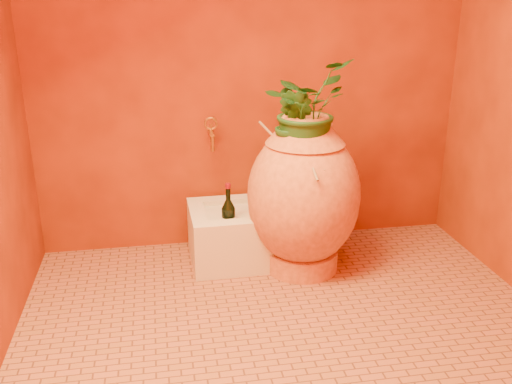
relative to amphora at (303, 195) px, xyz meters
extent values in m
plane|color=brown|center=(-0.21, -0.55, -0.44)|extent=(2.50, 2.50, 0.00)
cube|color=#611C05|center=(-0.21, 0.45, 0.81)|extent=(2.50, 0.02, 2.50)
cylinder|color=#D6783C|center=(0.00, 0.00, -0.38)|extent=(0.50, 0.50, 0.11)
ellipsoid|color=#D6783C|center=(0.00, 0.00, -0.01)|extent=(0.76, 0.76, 0.76)
cone|color=#D6783C|center=(0.00, 0.00, 0.35)|extent=(0.52, 0.52, 0.11)
torus|color=#D6783C|center=(0.00, 0.00, 0.42)|extent=(0.32, 0.32, 0.05)
cylinder|color=olive|center=(-0.08, -0.05, 0.24)|extent=(0.30, 0.35, 0.30)
cylinder|color=olive|center=(-0.02, -0.12, 0.27)|extent=(0.02, 0.40, 0.18)
cylinder|color=olive|center=(0.10, -0.08, 0.29)|extent=(0.14, 0.33, 0.17)
cube|color=beige|center=(-0.27, 0.18, -0.29)|extent=(0.69, 0.47, 0.28)
cube|color=beige|center=(-0.27, 0.36, -0.14)|extent=(0.68, 0.10, 0.03)
cube|color=beige|center=(-0.27, -0.01, -0.14)|extent=(0.68, 0.10, 0.03)
cube|color=beige|center=(-0.56, 0.18, -0.14)|extent=(0.09, 0.29, 0.03)
cube|color=beige|center=(0.03, 0.18, -0.14)|extent=(0.09, 0.29, 0.03)
cylinder|color=black|center=(-0.40, 0.08, -0.17)|extent=(0.07, 0.07, 0.18)
cone|color=black|center=(-0.40, 0.08, -0.06)|extent=(0.07, 0.07, 0.05)
cylinder|color=black|center=(-0.40, 0.08, 0.00)|extent=(0.03, 0.03, 0.07)
cylinder|color=maroon|center=(-0.40, 0.08, 0.05)|extent=(0.03, 0.03, 0.02)
cylinder|color=silver|center=(-0.40, 0.08, -0.17)|extent=(0.08, 0.08, 0.08)
cylinder|color=black|center=(-0.15, 0.21, -0.17)|extent=(0.08, 0.08, 0.18)
cone|color=black|center=(-0.15, 0.21, -0.05)|extent=(0.08, 0.08, 0.05)
cylinder|color=black|center=(-0.15, 0.21, 0.01)|extent=(0.03, 0.03, 0.07)
cylinder|color=maroon|center=(-0.15, 0.21, 0.05)|extent=(0.03, 0.03, 0.03)
cylinder|color=silver|center=(-0.15, 0.21, -0.17)|extent=(0.08, 0.08, 0.08)
cylinder|color=black|center=(-0.11, 0.12, -0.18)|extent=(0.07, 0.07, 0.17)
cone|color=black|center=(-0.11, 0.12, -0.07)|extent=(0.07, 0.07, 0.05)
cylinder|color=black|center=(-0.11, 0.12, -0.01)|extent=(0.02, 0.02, 0.07)
cylinder|color=maroon|center=(-0.11, 0.12, 0.03)|extent=(0.03, 0.03, 0.02)
cylinder|color=silver|center=(-0.11, 0.12, -0.18)|extent=(0.07, 0.07, 0.08)
cylinder|color=#A77C26|center=(-0.46, 0.37, 0.27)|extent=(0.03, 0.15, 0.03)
cylinder|color=#A77C26|center=(-0.46, 0.29, 0.23)|extent=(0.02, 0.02, 0.09)
torus|color=#A77C26|center=(-0.46, 0.37, 0.33)|extent=(0.08, 0.01, 0.08)
cylinder|color=#A77C26|center=(-0.46, 0.37, 0.30)|extent=(0.01, 0.01, 0.05)
imported|color=#19471B|center=(0.00, 0.00, 0.48)|extent=(0.58, 0.58, 0.49)
imported|color=#19471B|center=(-0.07, -0.04, 0.41)|extent=(0.25, 0.26, 0.37)
camera|label=1|loc=(-0.76, -2.79, 1.07)|focal=40.00mm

